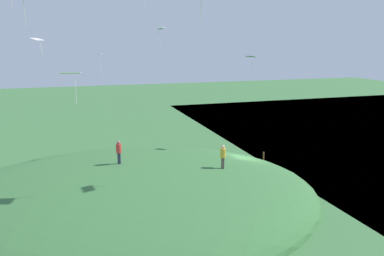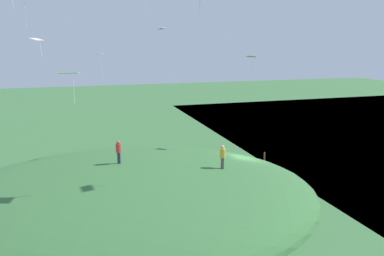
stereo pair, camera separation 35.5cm
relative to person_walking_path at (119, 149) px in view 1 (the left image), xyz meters
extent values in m
plane|color=#3A6C3A|center=(-11.14, -1.44, -3.84)|extent=(160.00, 160.00, 0.00)
ellipsoid|color=#376A37|center=(-0.23, 0.96, -3.84)|extent=(29.81, 23.78, 5.43)
cube|color=#2D3246|center=(0.00, 0.00, -0.70)|extent=(0.26, 0.21, 0.86)
cylinder|color=red|center=(0.00, 0.00, 0.07)|extent=(0.55, 0.55, 0.68)
sphere|color=#966A5F|center=(0.00, 0.00, 0.53)|extent=(0.26, 0.26, 0.26)
cube|color=brown|center=(-7.40, 2.46, -1.05)|extent=(0.27, 0.24, 0.87)
cylinder|color=gold|center=(-7.40, 2.46, -0.27)|extent=(0.59, 0.59, 0.69)
sphere|color=#E8B394|center=(-7.40, 2.46, 0.20)|extent=(0.26, 0.26, 0.26)
cylinder|color=white|center=(-4.20, -10.20, 11.35)|extent=(0.19, 0.22, 1.60)
cube|color=silver|center=(4.86, 2.72, 7.97)|extent=(0.89, 0.96, 0.16)
cylinder|color=silver|center=(4.63, 2.97, 7.34)|extent=(0.09, 0.04, 0.86)
cylinder|color=silver|center=(5.94, -3.07, 9.78)|extent=(0.07, 0.32, 1.87)
cylinder|color=white|center=(-9.96, -9.83, 11.56)|extent=(0.18, 0.08, 1.73)
cube|color=white|center=(0.57, -8.16, 6.76)|extent=(0.78, 0.96, 0.11)
cylinder|color=white|center=(0.43, -8.39, 5.56)|extent=(0.20, 0.13, 1.99)
cylinder|color=white|center=(7.10, -6.16, 10.78)|extent=(0.05, 0.11, 0.89)
cube|color=white|center=(-4.39, -4.32, 8.94)|extent=(0.82, 0.85, 0.15)
cylinder|color=white|center=(-4.29, -4.35, 7.76)|extent=(0.33, 0.29, 1.97)
cube|color=white|center=(-12.29, -3.29, 6.59)|extent=(1.08, 1.10, 0.15)
cylinder|color=white|center=(-12.24, -3.00, 5.65)|extent=(0.09, 0.20, 1.42)
cylinder|color=white|center=(-4.65, 5.17, 9.60)|extent=(0.07, 0.08, 1.31)
cube|color=white|center=(3.08, 6.93, 6.22)|extent=(1.11, 0.83, 0.14)
cylinder|color=white|center=(2.87, 7.04, 5.29)|extent=(0.05, 0.19, 1.33)
cylinder|color=brown|center=(-14.22, -3.73, -3.18)|extent=(0.14, 0.14, 1.32)
camera|label=1|loc=(3.08, 27.66, 7.72)|focal=35.47mm
camera|label=2|loc=(2.74, 27.77, 7.72)|focal=35.47mm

